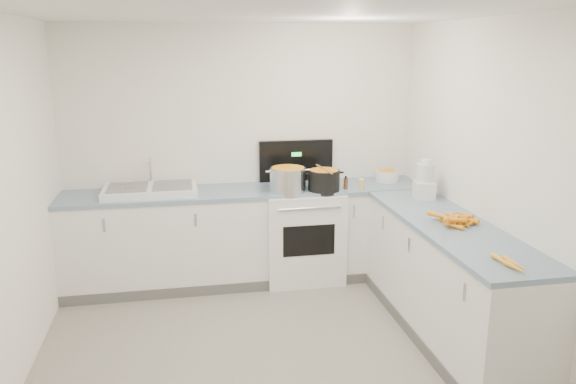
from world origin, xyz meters
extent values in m
cube|color=white|center=(0.00, 1.70, 0.45)|extent=(3.50, 0.60, 0.90)
cube|color=#7791A9|center=(0.00, 1.70, 0.92)|extent=(3.50, 0.62, 0.04)
cube|color=white|center=(1.45, 0.30, 0.45)|extent=(0.60, 2.20, 0.90)
cube|color=#7791A9|center=(1.45, 0.30, 0.92)|extent=(0.62, 2.20, 0.04)
cube|color=white|center=(0.55, 1.68, 0.45)|extent=(0.76, 0.65, 0.90)
cube|color=black|center=(0.55, 1.98, 1.15)|extent=(0.76, 0.05, 0.42)
cube|color=white|center=(-0.90, 1.70, 0.97)|extent=(0.86, 0.52, 0.07)
cube|color=slate|center=(-1.10, 1.70, 1.01)|extent=(0.36, 0.42, 0.01)
cube|color=slate|center=(-0.70, 1.70, 1.01)|extent=(0.36, 0.42, 0.01)
cylinder|color=silver|center=(-0.90, 1.92, 1.13)|extent=(0.03, 0.03, 0.24)
cylinder|color=silver|center=(0.38, 1.55, 1.05)|extent=(0.38, 0.38, 0.25)
cylinder|color=black|center=(0.73, 1.53, 1.03)|extent=(0.40, 0.40, 0.22)
cylinder|color=#AD7A47|center=(0.73, 1.53, 1.15)|extent=(0.06, 0.42, 0.02)
cylinder|color=white|center=(1.47, 1.78, 1.00)|extent=(0.26, 0.26, 0.11)
cylinder|color=#593319|center=(0.95, 1.54, 0.99)|extent=(0.04, 0.04, 0.11)
cylinder|color=#E5B266|center=(1.10, 1.49, 0.99)|extent=(0.05, 0.05, 0.09)
cube|color=white|center=(1.56, 1.08, 1.02)|extent=(0.21, 0.24, 0.15)
cylinder|color=silver|center=(1.56, 1.08, 1.17)|extent=(0.16, 0.16, 0.16)
cylinder|color=white|center=(1.56, 1.08, 1.28)|extent=(0.10, 0.10, 0.04)
cone|color=orange|center=(1.53, 0.23, 0.96)|extent=(0.08, 0.17, 0.04)
cone|color=orange|center=(1.52, 0.31, 0.96)|extent=(0.05, 0.20, 0.04)
cone|color=orange|center=(1.44, 0.37, 0.97)|extent=(0.07, 0.22, 0.05)
cone|color=orange|center=(1.47, 0.27, 0.96)|extent=(0.14, 0.17, 0.05)
cone|color=orange|center=(1.40, 0.33, 0.96)|extent=(0.13, 0.15, 0.04)
cone|color=orange|center=(1.48, 0.25, 0.96)|extent=(0.18, 0.04, 0.04)
cone|color=orange|center=(1.47, 0.31, 0.96)|extent=(0.20, 0.12, 0.04)
cone|color=orange|center=(1.40, 0.20, 0.96)|extent=(0.14, 0.17, 0.04)
cone|color=orange|center=(1.56, 0.23, 0.96)|extent=(0.16, 0.12, 0.04)
cone|color=orange|center=(1.46, 0.32, 0.96)|extent=(0.07, 0.21, 0.05)
cone|color=orange|center=(1.50, 0.44, 0.96)|extent=(0.20, 0.16, 0.04)
cone|color=orange|center=(1.53, 0.34, 0.96)|extent=(0.15, 0.18, 0.04)
cone|color=orange|center=(1.43, 0.31, 0.98)|extent=(0.13, 0.17, 0.04)
cone|color=orange|center=(1.37, 0.27, 1.00)|extent=(0.14, 0.21, 0.05)
cone|color=orange|center=(1.39, 0.34, 0.99)|extent=(0.11, 0.22, 0.04)
cone|color=orange|center=(1.47, 0.39, 0.98)|extent=(0.08, 0.19, 0.04)
cone|color=orange|center=(1.49, 0.32, 0.99)|extent=(0.18, 0.11, 0.05)
cone|color=orange|center=(1.56, 0.29, 0.98)|extent=(0.15, 0.20, 0.04)
cone|color=orange|center=(1.37, 0.36, 0.99)|extent=(0.14, 0.21, 0.05)
cone|color=orange|center=(1.56, 0.35, 1.00)|extent=(0.11, 0.18, 0.04)
cone|color=orange|center=(1.43, 0.23, 0.99)|extent=(0.18, 0.09, 0.05)
cone|color=#FF9E26|center=(1.39, -0.65, 0.96)|extent=(0.06, 0.18, 0.04)
cone|color=#FF9E26|center=(1.42, -0.59, 0.96)|extent=(0.05, 0.19, 0.04)
cone|color=#FF9E26|center=(1.37, -0.53, 0.96)|extent=(0.04, 0.20, 0.04)
cube|color=tan|center=(-1.04, 1.64, 1.02)|extent=(0.04, 0.04, 0.00)
cube|color=tan|center=(-1.07, 1.64, 1.01)|extent=(0.02, 0.03, 0.00)
cube|color=tan|center=(-1.12, 1.68, 1.02)|extent=(0.04, 0.04, 0.00)
cube|color=tan|center=(-1.20, 1.76, 1.02)|extent=(0.04, 0.01, 0.00)
cube|color=tan|center=(-1.05, 1.77, 1.01)|extent=(0.05, 0.02, 0.00)
cube|color=tan|center=(-1.12, 1.80, 1.02)|extent=(0.03, 0.03, 0.00)
cube|color=tan|center=(-1.13, 1.79, 1.02)|extent=(0.03, 0.03, 0.00)
cube|color=tan|center=(-1.18, 1.79, 1.02)|extent=(0.05, 0.02, 0.00)
cube|color=tan|center=(-1.19, 1.63, 1.01)|extent=(0.04, 0.03, 0.00)
cube|color=tan|center=(-1.01, 1.82, 1.02)|extent=(0.04, 0.04, 0.00)
cube|color=tan|center=(-1.16, 1.60, 1.01)|extent=(0.02, 0.03, 0.00)
cube|color=tan|center=(-1.03, 1.75, 1.01)|extent=(0.04, 0.04, 0.00)
cube|color=tan|center=(-1.11, 1.82, 1.02)|extent=(0.05, 0.01, 0.00)
cube|color=tan|center=(-1.10, 1.67, 1.02)|extent=(0.04, 0.02, 0.00)
camera|label=1|loc=(-0.59, -3.55, 2.26)|focal=35.00mm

